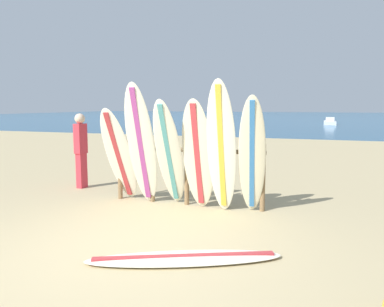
{
  "coord_description": "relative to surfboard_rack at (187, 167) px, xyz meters",
  "views": [
    {
      "loc": [
        2.47,
        -4.17,
        1.89
      ],
      "look_at": [
        -0.01,
        2.93,
        0.94
      ],
      "focal_mm": 36.45,
      "sensor_mm": 36.0,
      "label": 1
    }
  ],
  "objects": [
    {
      "name": "surfboard_leaning_center_left",
      "position": [
        -0.23,
        -0.32,
        0.28
      ],
      "size": [
        0.52,
        0.98,
        2.0
      ],
      "color": "silver",
      "rests_on": "ground"
    },
    {
      "name": "small_boat_offshore",
      "position": [
        2.67,
        32.02,
        -0.47
      ],
      "size": [
        1.11,
        2.55,
        0.71
      ],
      "color": "silver",
      "rests_on": "ocean_water"
    },
    {
      "name": "surfboard_leaning_center_right",
      "position": [
        0.77,
        -0.38,
        0.44
      ],
      "size": [
        0.52,
        0.59,
        2.32
      ],
      "color": "silver",
      "rests_on": "ground"
    },
    {
      "name": "surfboard_rack",
      "position": [
        0.0,
        0.0,
        0.0
      ],
      "size": [
        2.96,
        0.09,
        1.2
      ],
      "color": "olive",
      "rests_on": "ground"
    },
    {
      "name": "surfboard_leaning_left",
      "position": [
        -0.76,
        -0.36,
        0.42
      ],
      "size": [
        0.58,
        0.83,
        2.29
      ],
      "color": "silver",
      "rests_on": "ground"
    },
    {
      "name": "surfboard_leaning_center",
      "position": [
        0.31,
        -0.28,
        0.28
      ],
      "size": [
        0.61,
        0.57,
        2.0
      ],
      "color": "beige",
      "rests_on": "ground"
    },
    {
      "name": "surfboard_leaning_far_left",
      "position": [
        -1.29,
        -0.26,
        0.2
      ],
      "size": [
        0.61,
        0.94,
        1.84
      ],
      "color": "white",
      "rests_on": "ground"
    },
    {
      "name": "surfboard_lying_on_sand",
      "position": [
        0.9,
        -2.56,
        -0.69
      ],
      "size": [
        2.4,
        1.45,
        0.08
      ],
      "color": "white",
      "rests_on": "ground"
    },
    {
      "name": "beachgoer_standing",
      "position": [
        -2.78,
        0.63,
        0.21
      ],
      "size": [
        0.23,
        0.29,
        1.69
      ],
      "color": "#D8333F",
      "rests_on": "ground"
    },
    {
      "name": "surfboard_leaning_right",
      "position": [
        1.28,
        -0.29,
        0.3
      ],
      "size": [
        0.55,
        0.74,
        2.06
      ],
      "color": "beige",
      "rests_on": "ground"
    },
    {
      "name": "ground_plane",
      "position": [
        0.01,
        -2.63,
        -0.72
      ],
      "size": [
        120.0,
        120.0,
        0.0
      ],
      "primitive_type": "plane",
      "color": "tan"
    },
    {
      "name": "ocean_water",
      "position": [
        0.01,
        55.37,
        -0.72
      ],
      "size": [
        120.0,
        80.0,
        0.01
      ],
      "primitive_type": "cube",
      "color": "#1E5984",
      "rests_on": "ground"
    }
  ]
}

